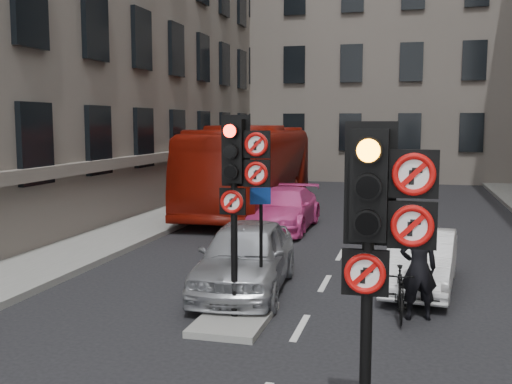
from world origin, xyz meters
The scene contains 12 objects.
pavement_left centered at (-7.20, 12.00, 0.08)m, with size 3.00×50.00×0.16m, color gray.
centre_island centered at (-1.20, 5.00, 0.06)m, with size 1.20×2.00×0.12m, color gray.
building_far centered at (0.00, 38.00, 10.00)m, with size 30.00×14.00×20.00m, color slate.
signal_near centered at (1.49, 0.99, 2.58)m, with size 0.91×0.40×3.58m.
signal_far centered at (-1.11, 4.99, 2.70)m, with size 0.91×0.40×3.58m.
car_silver centered at (-1.55, 7.00, 0.75)m, with size 1.77×4.39×1.50m, color #B0B2B8.
car_white centered at (2.06, 8.13, 0.62)m, with size 1.31×3.76×1.24m, color white.
car_pink centered at (-2.30, 14.41, 0.69)m, with size 1.93×4.74×1.37m, color #DD4192.
bus_red centered at (-4.50, 18.68, 1.72)m, with size 2.89×12.37×3.45m, color maroon.
motorcycle centered at (1.66, 6.00, 0.46)m, with size 0.44×1.54×0.93m, color black.
motorcyclist centered at (1.97, 6.00, 0.95)m, with size 0.69×0.45×1.90m, color black.
info_sign centered at (-0.90, 5.73, 1.57)m, with size 0.38×0.17×2.24m.
Camera 1 is at (1.80, -4.95, 3.56)m, focal length 42.00 mm.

